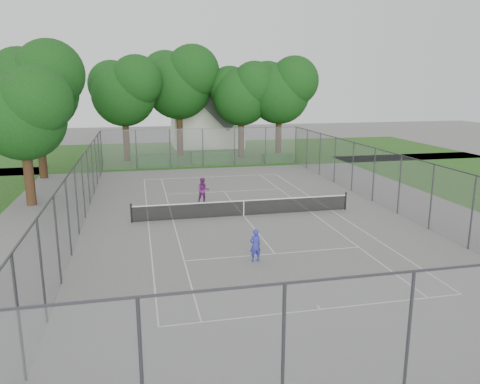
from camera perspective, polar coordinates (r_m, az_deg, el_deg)
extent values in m
plane|color=slate|center=(27.34, 0.45, -2.92)|extent=(120.00, 120.00, 0.00)
cube|color=#234F16|center=(52.49, -5.89, 4.79)|extent=(60.00, 20.00, 0.00)
cube|color=silver|center=(16.73, 9.80, -13.91)|extent=(10.97, 0.06, 0.01)
cube|color=silver|center=(38.70, -3.46, 1.86)|extent=(10.97, 0.06, 0.01)
cube|color=silver|center=(26.71, -11.12, -3.55)|extent=(0.06, 23.77, 0.01)
cube|color=silver|center=(29.01, 11.08, -2.21)|extent=(0.06, 23.77, 0.01)
cube|color=silver|center=(26.76, -8.19, -3.40)|extent=(0.06, 23.77, 0.01)
cube|color=silver|center=(28.51, 8.55, -2.38)|extent=(0.06, 23.77, 0.01)
cube|color=silver|center=(21.46, 4.28, -7.51)|extent=(8.23, 0.06, 0.01)
cube|color=silver|center=(33.41, -1.99, 0.06)|extent=(8.23, 0.06, 0.01)
cube|color=silver|center=(27.34, 0.45, -2.90)|extent=(0.06, 12.80, 0.01)
cube|color=silver|center=(16.85, 9.61, -13.69)|extent=(0.06, 0.30, 0.01)
cube|color=silver|center=(38.55, -3.43, 1.81)|extent=(0.06, 0.30, 0.01)
cylinder|color=black|center=(26.56, -13.11, -2.52)|extent=(0.10, 0.10, 1.10)
cylinder|color=black|center=(29.24, 12.75, -1.07)|extent=(0.10, 0.10, 1.10)
cube|color=black|center=(27.22, 0.45, -2.00)|extent=(12.67, 0.01, 0.86)
cube|color=white|center=(27.10, 0.45, -1.07)|extent=(12.77, 0.03, 0.06)
cube|color=white|center=(27.22, 0.45, -2.03)|extent=(0.05, 0.02, 0.88)
cylinder|color=#38383D|center=(43.13, -16.53, 4.85)|extent=(0.08, 0.08, 3.50)
cylinder|color=#38383D|center=(45.50, 6.80, 5.71)|extent=(0.08, 0.08, 3.50)
cube|color=slate|center=(11.92, 19.78, -16.86)|extent=(18.00, 0.02, 3.50)
cube|color=slate|center=(43.41, -4.56, 5.40)|extent=(18.00, 0.02, 3.50)
cube|color=slate|center=(26.46, -18.91, -0.27)|extent=(0.02, 34.00, 3.50)
cube|color=slate|center=(30.17, 17.37, 1.43)|extent=(0.02, 34.00, 3.50)
cube|color=#38383D|center=(11.18, 20.48, -9.03)|extent=(18.00, 0.05, 0.05)
cube|color=#38383D|center=(43.21, -4.60, 7.70)|extent=(18.00, 0.05, 0.05)
cube|color=#38383D|center=(26.13, -19.20, 3.47)|extent=(0.05, 34.00, 0.05)
cube|color=#38383D|center=(29.89, 17.60, 4.72)|extent=(0.05, 34.00, 0.05)
cylinder|color=#321F12|center=(47.79, -13.70, 6.29)|extent=(0.63, 0.63, 4.35)
sphere|color=#0E350F|center=(47.50, -13.98, 11.50)|extent=(6.19, 6.19, 6.19)
sphere|color=#0E350F|center=(46.55, -12.53, 13.07)|extent=(4.95, 4.95, 4.95)
sphere|color=#0E350F|center=(48.30, -15.34, 12.54)|extent=(4.64, 4.64, 4.64)
cylinder|color=#321F12|center=(50.51, -7.35, 7.20)|extent=(0.66, 0.66, 4.87)
sphere|color=#0E350F|center=(50.25, -7.52, 12.72)|extent=(6.92, 6.92, 6.92)
sphere|color=#0E350F|center=(49.37, -5.80, 14.36)|extent=(5.54, 5.54, 5.54)
sphere|color=#0E350F|center=(51.03, -9.04, 13.84)|extent=(5.19, 5.19, 5.19)
cylinder|color=#321F12|center=(49.12, 0.13, 6.72)|extent=(0.62, 0.62, 4.15)
sphere|color=#0E350F|center=(48.83, 0.13, 11.55)|extent=(5.90, 5.90, 5.90)
sphere|color=#0E350F|center=(48.22, 1.77, 12.93)|extent=(4.72, 4.72, 4.72)
sphere|color=#0E350F|center=(49.32, -1.26, 12.59)|extent=(4.42, 4.42, 4.42)
cylinder|color=#321F12|center=(49.21, 4.71, 6.81)|extent=(0.63, 0.63, 4.36)
sphere|color=#0E350F|center=(48.93, 4.81, 11.89)|extent=(6.20, 6.20, 6.20)
sphere|color=#0E350F|center=(48.41, 6.61, 13.30)|extent=(4.96, 4.96, 4.96)
sphere|color=#0E350F|center=(49.35, 3.32, 13.00)|extent=(4.65, 4.65, 4.65)
cylinder|color=#321F12|center=(41.15, -23.05, 4.77)|extent=(0.65, 0.65, 4.63)
sphere|color=#0E350F|center=(40.82, -23.64, 11.18)|extent=(6.58, 6.58, 6.58)
sphere|color=#0E350F|center=(39.62, -22.17, 13.20)|extent=(5.27, 5.27, 5.27)
sphere|color=#0E350F|center=(41.85, -25.13, 12.43)|extent=(4.94, 4.94, 4.94)
cylinder|color=#321F12|center=(32.20, -24.32, 1.72)|extent=(0.60, 0.60, 3.67)
sphere|color=#0E350F|center=(31.76, -24.94, 8.21)|extent=(5.22, 5.22, 5.22)
sphere|color=#0E350F|center=(30.73, -23.51, 10.18)|extent=(4.18, 4.18, 4.18)
sphere|color=#0E350F|center=(32.56, -26.43, 9.54)|extent=(3.92, 3.92, 3.92)
cube|color=#1B4A18|center=(44.76, -10.47, 3.85)|extent=(4.05, 1.21, 1.01)
cube|color=#1B4A18|center=(45.48, -3.69, 4.26)|extent=(3.61, 1.03, 1.13)
cube|color=#1B4A18|center=(45.91, 4.61, 4.16)|extent=(2.90, 1.06, 0.87)
cube|color=silver|center=(57.41, -4.08, 8.61)|extent=(8.18, 6.13, 6.13)
cube|color=#4A4B4F|center=(57.26, -4.13, 11.67)|extent=(8.09, 6.34, 8.09)
imported|color=#2F34B3|center=(20.35, 1.87, -6.50)|extent=(0.59, 0.45, 1.45)
imported|color=#722670|center=(29.95, -4.50, 0.16)|extent=(0.83, 0.65, 1.71)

